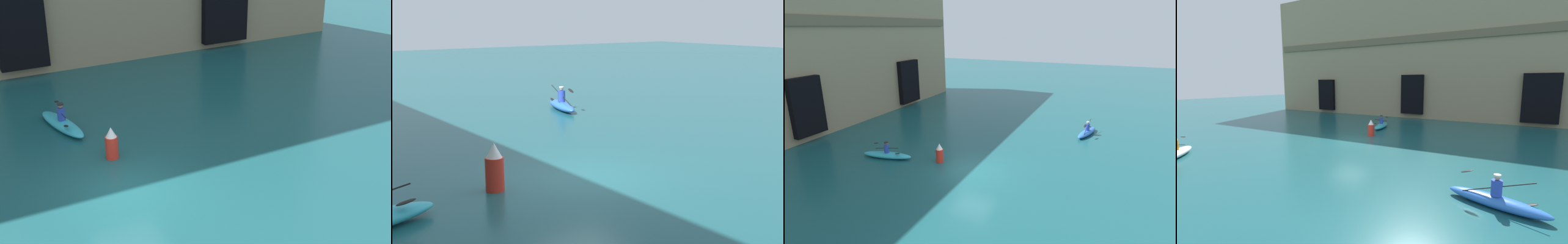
{
  "view_description": "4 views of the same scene",
  "coord_description": "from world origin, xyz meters",
  "views": [
    {
      "loc": [
        -5.55,
        -15.08,
        9.61
      ],
      "look_at": [
        2.67,
        0.17,
        1.91
      ],
      "focal_mm": 50.0,
      "sensor_mm": 36.0,
      "label": 1
    },
    {
      "loc": [
        -11.87,
        8.43,
        4.41
      ],
      "look_at": [
        0.93,
        -0.86,
        1.32
      ],
      "focal_mm": 50.0,
      "sensor_mm": 36.0,
      "label": 2
    },
    {
      "loc": [
        -15.03,
        -7.3,
        8.39
      ],
      "look_at": [
        2.76,
        0.73,
        2.25
      ],
      "focal_mm": 28.0,
      "sensor_mm": 36.0,
      "label": 3
    },
    {
      "loc": [
        10.02,
        -14.64,
        4.08
      ],
      "look_at": [
        1.12,
        1.35,
        1.29
      ],
      "focal_mm": 24.0,
      "sensor_mm": 36.0,
      "label": 4
    }
  ],
  "objects": [
    {
      "name": "marker_buoy",
      "position": [
        0.36,
        2.5,
        0.59
      ],
      "size": [
        0.48,
        0.48,
        1.27
      ],
      "color": "red",
      "rests_on": "ground"
    },
    {
      "name": "ground_plane",
      "position": [
        0.0,
        0.0,
        0.0
      ],
      "size": [
        120.0,
        120.0,
        0.0
      ],
      "primitive_type": "plane",
      "color": "#195156"
    },
    {
      "name": "cliff_bluff",
      "position": [
        -0.44,
        16.91,
        7.59
      ],
      "size": [
        40.89,
        7.2,
        15.24
      ],
      "color": "#9E8966",
      "rests_on": "ground"
    },
    {
      "name": "kayak_blue",
      "position": [
        9.63,
        -5.62,
        0.25
      ],
      "size": [
        3.32,
        1.53,
        1.14
      ],
      "rotation": [
        0.0,
        0.0,
        2.87
      ],
      "color": "blue",
      "rests_on": "ground"
    },
    {
      "name": "kayak_cyan",
      "position": [
        -0.56,
        6.02,
        0.24
      ],
      "size": [
        1.45,
        3.49,
        1.15
      ],
      "rotation": [
        0.0,
        0.0,
        1.78
      ],
      "color": "#33B2C6",
      "rests_on": "ground"
    }
  ]
}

